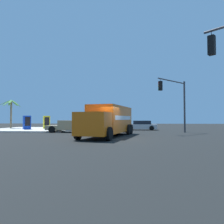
{
  "coord_description": "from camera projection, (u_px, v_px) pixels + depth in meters",
  "views": [
    {
      "loc": [
        -15.71,
        -0.83,
        1.56
      ],
      "look_at": [
        1.46,
        0.45,
        2.15
      ],
      "focal_mm": 32.28,
      "sensor_mm": 36.0,
      "label": 1
    }
  ],
  "objects": [
    {
      "name": "ground_plane",
      "position": [
        116.0,
        139.0,
        15.66
      ],
      "size": [
        100.0,
        100.0,
        0.0
      ],
      "primitive_type": "plane",
      "color": "black"
    },
    {
      "name": "sidewalk_corner_far",
      "position": [
        35.0,
        129.0,
        28.93
      ],
      "size": [
        11.4,
        11.4,
        0.14
      ],
      "primitive_type": "cube",
      "color": "beige",
      "rests_on": "ground"
    },
    {
      "name": "delivery_truck",
      "position": [
        109.0,
        120.0,
        18.07
      ],
      "size": [
        8.85,
        4.56,
        2.72
      ],
      "color": "orange",
      "rests_on": "ground"
    },
    {
      "name": "traffic_light_secondary",
      "position": [
        177.0,
        97.0,
        22.0
      ],
      "size": [
        3.5,
        3.6,
        5.86
      ],
      "color": "#38383D",
      "rests_on": "ground"
    },
    {
      "name": "pickup_tan",
      "position": [
        69.0,
        126.0,
        23.4
      ],
      "size": [
        2.46,
        5.29,
        1.38
      ],
      "color": "tan",
      "rests_on": "ground"
    },
    {
      "name": "sedan_silver",
      "position": [
        141.0,
        125.0,
        28.19
      ],
      "size": [
        2.12,
        4.34,
        1.31
      ],
      "color": "#B7BABF",
      "rests_on": "ground"
    },
    {
      "name": "vending_machine_red",
      "position": [
        47.0,
        122.0,
        29.56
      ],
      "size": [
        1.1,
        1.16,
        1.85
      ],
      "color": "yellow",
      "rests_on": "sidewalk_corner_far"
    },
    {
      "name": "vending_machine_blue",
      "position": [
        27.0,
        122.0,
        27.31
      ],
      "size": [
        1.16,
        1.17,
        1.85
      ],
      "color": "#0F38B2",
      "rests_on": "sidewalk_corner_far"
    },
    {
      "name": "palm_tree_far",
      "position": [
        11.0,
        108.0,
        30.5
      ],
      "size": [
        3.13,
        3.06,
        4.33
      ],
      "color": "#7A6647",
      "rests_on": "sidewalk_corner_far"
    }
  ]
}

